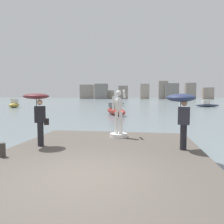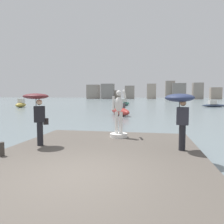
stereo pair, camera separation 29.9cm
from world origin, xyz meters
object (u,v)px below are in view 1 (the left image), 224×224
mooring_bollard (2,150)px  boat_leftward (14,104)px  statue_white_figure (119,120)px  boat_far (119,103)px  onlooker_left (38,106)px  onlooker_right (182,105)px  boat_near (116,110)px  boat_mid (207,105)px

mooring_bollard → boat_leftward: (-20.51, 31.83, -0.03)m
statue_white_figure → mooring_bollard: statue_white_figure is taller
boat_far → boat_leftward: 22.17m
onlooker_left → onlooker_right: (5.14, 0.25, 0.06)m
mooring_bollard → onlooker_left: bearing=75.1°
onlooker_right → boat_far: onlooker_right is taller
mooring_bollard → statue_white_figure: bearing=48.9°
mooring_bollard → boat_far: 42.90m
onlooker_left → boat_far: bearing=92.3°
statue_white_figure → onlooker_left: statue_white_figure is taller
boat_near → onlooker_left: bearing=-92.1°
onlooker_right → statue_white_figure: bearing=142.3°
boat_near → mooring_bollard: bearing=-93.1°
statue_white_figure → onlooker_right: statue_white_figure is taller
boat_leftward → onlooker_right: bearing=-49.1°
onlooker_right → mooring_bollard: 5.96m
boat_leftward → boat_mid: bearing=11.7°
boat_mid → onlooker_right: bearing=-106.9°
boat_far → boat_leftward: size_ratio=1.39×
mooring_bollard → boat_mid: 43.08m
mooring_bollard → boat_mid: boat_mid is taller
statue_white_figure → mooring_bollard: size_ratio=5.01×
onlooker_left → boat_leftward: bearing=124.6°
boat_mid → boat_far: bearing=169.8°
onlooker_right → boat_mid: (11.48, 37.82, -1.50)m
statue_white_figure → boat_leftward: 36.83m
onlooker_right → boat_mid: onlooker_right is taller
statue_white_figure → onlooker_right: size_ratio=1.09×
onlooker_right → boat_mid: 39.56m
onlooker_left → onlooker_right: 5.15m
onlooker_left → boat_far: 41.43m
onlooker_right → mooring_bollard: size_ratio=4.59×
onlooker_right → onlooker_left: bearing=-177.2°
mooring_bollard → boat_near: 18.72m
statue_white_figure → mooring_bollard: bearing=-131.1°
statue_white_figure → onlooker_left: bearing=-142.6°
boat_near → boat_far: (-2.30, 24.19, -0.00)m
statue_white_figure → boat_near: (-2.13, 15.08, -0.61)m
onlooker_right → boat_far: bearing=99.4°
onlooker_right → boat_near: size_ratio=0.37×
onlooker_right → boat_far: (-6.82, 41.12, -1.39)m
boat_mid → boat_leftward: size_ratio=1.45×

